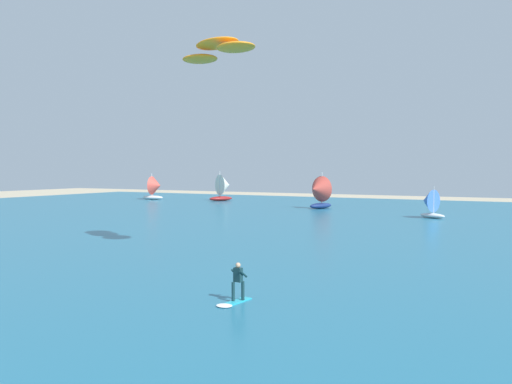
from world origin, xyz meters
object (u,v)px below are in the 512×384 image
kitesurfer (235,288)px  sailboat_center_horizon (224,187)px  sailboat_anchored_offshore (318,192)px  kite (217,50)px  sailboat_heeled_over (156,188)px  sailboat_far_left (429,203)px

kitesurfer → sailboat_center_horizon: size_ratio=0.38×
sailboat_anchored_offshore → sailboat_center_horizon: size_ratio=0.99×
sailboat_anchored_offshore → sailboat_center_horizon: (-21.54, 9.54, 0.02)m
kite → sailboat_heeled_over: kite is taller
sailboat_heeled_over → sailboat_far_left: 52.66m
kitesurfer → kite: kite is taller
sailboat_heeled_over → sailboat_far_left: (50.91, -13.46, -0.54)m
kitesurfer → sailboat_far_left: size_ratio=0.54×
sailboat_far_left → sailboat_center_horizon: bearing=156.6°
kitesurfer → sailboat_heeled_over: 75.78m
kitesurfer → sailboat_far_left: sailboat_far_left is taller
kite → sailboat_heeled_over: bearing=132.7°
kite → sailboat_heeled_over: size_ratio=1.50×
sailboat_anchored_offshore → sailboat_far_left: 17.74m
sailboat_center_horizon → kite: bearing=-58.8°
sailboat_far_left → sailboat_center_horizon: sailboat_center_horizon is taller
kitesurfer → kite: bearing=125.8°
sailboat_anchored_offshore → sailboat_center_horizon: bearing=156.1°
kite → sailboat_anchored_offshore: (-8.47, 40.03, -10.98)m
sailboat_heeled_over → sailboat_center_horizon: size_ratio=0.92×
kite → sailboat_far_left: bearing=76.7°
kite → sailboat_anchored_offshore: bearing=102.0°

